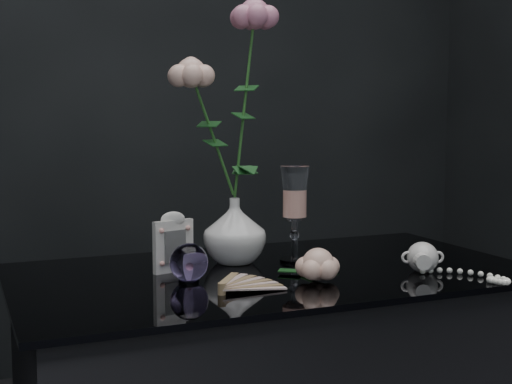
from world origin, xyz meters
name	(u,v)px	position (x,y,z in m)	size (l,w,h in m)	color
vase	(235,231)	(-0.05, 0.15, 0.83)	(0.13, 0.13, 0.14)	white
wine_glass	(295,214)	(0.07, 0.11, 0.87)	(0.06, 0.06, 0.21)	white
picture_frame	(173,242)	(-0.20, 0.12, 0.82)	(0.09, 0.07, 0.12)	silver
paperweight	(189,263)	(-0.19, 0.02, 0.80)	(0.07, 0.07, 0.07)	#836EB3
paper_fan	(222,288)	(-0.17, -0.10, 0.77)	(0.24, 0.19, 0.03)	beige
loose_rose	(318,265)	(0.04, -0.07, 0.79)	(0.14, 0.19, 0.06)	#FFBDA4
pearl_jar	(423,256)	(0.27, -0.08, 0.79)	(0.22, 0.23, 0.06)	silver
roses	(230,101)	(-0.06, 0.15, 1.11)	(0.23, 0.11, 0.47)	beige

